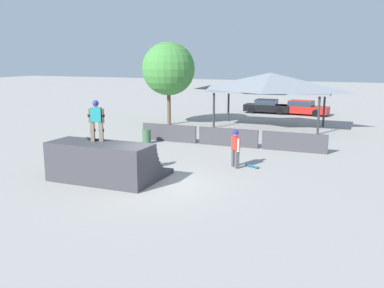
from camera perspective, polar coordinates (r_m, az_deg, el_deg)
ground_plane at (r=17.43m, az=-5.17°, el=-5.53°), size 160.00×160.00×0.00m
quarter_pipe_ramp at (r=18.32m, az=-11.61°, el=-2.55°), size 4.41×3.25×1.64m
skater_on_deck at (r=18.11m, az=-12.64°, el=3.41°), size 0.74×0.39×1.72m
skateboard_on_deck at (r=18.58m, az=-13.15°, el=0.69°), size 0.81×0.40×0.09m
bystander_walking at (r=20.01m, az=5.83°, el=-0.21°), size 0.56×0.59×1.79m
skateboard_on_ground at (r=20.38m, az=7.99°, el=-2.91°), size 0.77×0.52×0.09m
barrier_fence at (r=24.91m, az=4.83°, el=0.90°), size 11.15×0.12×1.05m
pavilion_shelter at (r=31.88m, az=10.39°, el=8.04°), size 8.72×4.14×3.99m
tree_beside_pavilion at (r=32.64m, az=-3.15°, el=9.97°), size 4.00×4.00×6.24m
trash_bin at (r=25.81m, az=-6.07°, el=1.02°), size 0.52×0.52×0.85m
parked_car_black at (r=40.32m, az=9.99°, el=4.94°), size 4.20×1.74×1.27m
parked_car_red at (r=39.81m, az=14.46°, el=4.67°), size 4.69×2.14×1.27m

